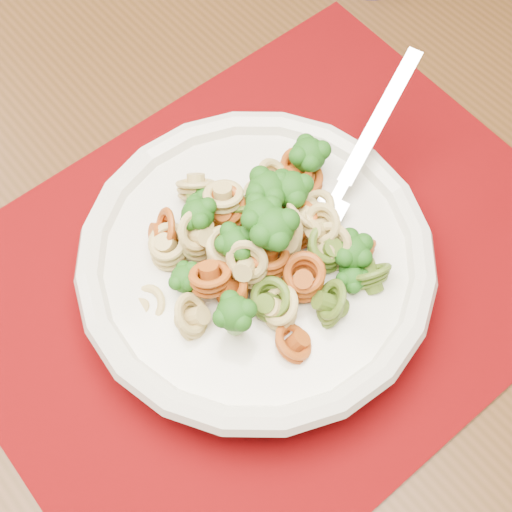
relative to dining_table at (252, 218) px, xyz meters
name	(u,v)px	position (x,y,z in m)	size (l,w,h in m)	color
dining_table	(252,218)	(0.00, 0.00, 0.00)	(1.74, 1.34, 0.76)	#4C2D15
placemat	(271,269)	(-0.03, -0.10, 0.09)	(0.45, 0.35, 0.00)	#630406
pasta_bowl	(256,263)	(-0.05, -0.10, 0.12)	(0.25, 0.25, 0.05)	white
pasta_broccoli_heap	(256,252)	(-0.05, -0.10, 0.14)	(0.21, 0.21, 0.06)	tan
fork	(327,214)	(0.01, -0.09, 0.14)	(0.19, 0.02, 0.01)	silver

